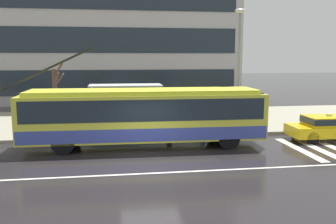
{
  "coord_description": "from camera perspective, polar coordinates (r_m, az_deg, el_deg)",
  "views": [
    {
      "loc": [
        -1.37,
        -14.03,
        4.3
      ],
      "look_at": [
        1.15,
        3.02,
        1.66
      ],
      "focal_mm": 38.24,
      "sensor_mm": 36.0,
      "label": 1
    }
  ],
  "objects": [
    {
      "name": "pedestrian_walking_past",
      "position": [
        22.04,
        5.54,
        1.69
      ],
      "size": [
        1.0,
        1.0,
        1.88
      ],
      "color": "#282E4D",
      "rests_on": "sidewalk_slab"
    },
    {
      "name": "pedestrian_approaching_curb",
      "position": [
        19.65,
        -0.03,
        1.39
      ],
      "size": [
        1.38,
        1.38,
        2.07
      ],
      "color": "black",
      "rests_on": "sidewalk_slab"
    },
    {
      "name": "bus_shelter",
      "position": [
        21.2,
        -6.79,
        2.68
      ],
      "size": [
        4.17,
        1.78,
        2.59
      ],
      "color": "gray",
      "rests_on": "sidewalk_slab"
    },
    {
      "name": "crosswalk_stripe_edge_near",
      "position": [
        18.08,
        20.2,
        -5.57
      ],
      "size": [
        0.44,
        4.4,
        0.01
      ],
      "primitive_type": "cube",
      "color": "beige",
      "rests_on": "ground_plane"
    },
    {
      "name": "crosswalk_stripe_center",
      "position": [
        19.0,
        24.99,
        -5.18
      ],
      "size": [
        0.44,
        4.4,
        0.01
      ],
      "primitive_type": "cube",
      "color": "beige",
      "rests_on": "ground_plane"
    },
    {
      "name": "taxi_ahead_of_bus",
      "position": [
        20.63,
        24.47,
        -2.12
      ],
      "size": [
        4.52,
        1.89,
        1.39
      ],
      "color": "yellow",
      "rests_on": "ground_plane"
    },
    {
      "name": "crosswalk_stripe_inner_a",
      "position": [
        18.52,
        22.66,
        -5.38
      ],
      "size": [
        0.44,
        4.4,
        0.01
      ],
      "primitive_type": "cube",
      "color": "beige",
      "rests_on": "ground_plane"
    },
    {
      "name": "office_tower_corner_left",
      "position": [
        38.38,
        -10.23,
        16.55
      ],
      "size": [
        26.19,
        10.77,
        19.21
      ],
      "color": "#B0ACAE",
      "rests_on": "ground_plane"
    },
    {
      "name": "street_lamp",
      "position": [
        20.48,
        11.22,
        8.13
      ],
      "size": [
        0.6,
        0.32,
        6.79
      ],
      "color": "gray",
      "rests_on": "sidewalk_slab"
    },
    {
      "name": "trolleybus",
      "position": [
        17.33,
        -3.78,
        -0.48
      ],
      "size": [
        12.37,
        2.77,
        4.79
      ],
      "color": "#D7D63E",
      "rests_on": "ground_plane"
    },
    {
      "name": "street_tree_bare",
      "position": [
        21.99,
        -17.46,
        2.63
      ],
      "size": [
        0.87,
        1.29,
        3.88
      ],
      "color": "brown",
      "rests_on": "sidewalk_slab"
    },
    {
      "name": "lane_centre_line",
      "position": [
        13.6,
        -2.22,
        -9.71
      ],
      "size": [
        72.0,
        0.14,
        0.01
      ],
      "primitive_type": "cube",
      "color": "silver",
      "rests_on": "ground_plane"
    },
    {
      "name": "ground_plane",
      "position": [
        14.74,
        -2.73,
        -8.26
      ],
      "size": [
        160.0,
        160.0,
        0.0
      ],
      "primitive_type": "plane",
      "color": "#252125"
    },
    {
      "name": "sidewalk_slab",
      "position": [
        24.07,
        -5.01,
        -1.44
      ],
      "size": [
        80.0,
        10.0,
        0.14
      ],
      "primitive_type": "cube",
      "color": "gray",
      "rests_on": "ground_plane"
    },
    {
      "name": "pedestrian_at_shelter",
      "position": [
        20.13,
        -15.11,
        1.0
      ],
      "size": [
        1.33,
        1.33,
        1.99
      ],
      "color": "black",
      "rests_on": "sidewalk_slab"
    }
  ]
}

